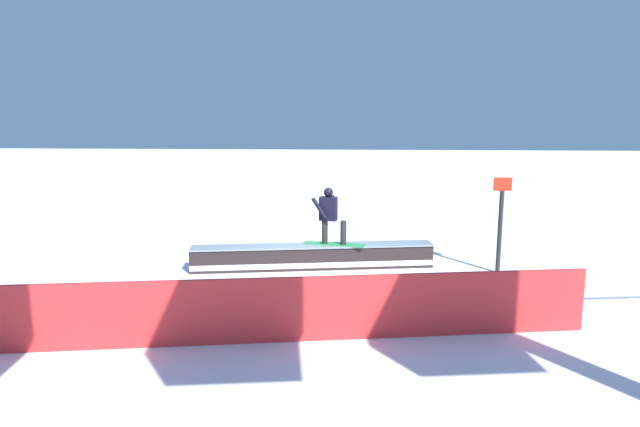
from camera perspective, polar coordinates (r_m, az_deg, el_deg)
name	(u,v)px	position (r m, az deg, el deg)	size (l,w,h in m)	color
ground_plane	(313,268)	(12.25, -0.78, -6.11)	(120.00, 120.00, 0.00)	white
grind_box	(313,258)	(12.19, -0.78, -4.94)	(5.72, 1.58, 0.57)	black
snowboarder	(330,214)	(12.04, 1.10, -0.09)	(1.50, 0.53, 1.35)	#2A934A
safety_fence	(287,310)	(8.12, -3.72, -10.66)	(9.75, 0.06, 1.05)	red
trail_marker	(500,223)	(12.33, 19.47, -0.97)	(0.40, 0.10, 2.21)	#262628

